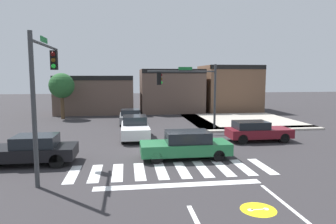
% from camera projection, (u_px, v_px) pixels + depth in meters
% --- Properties ---
extents(ground_plane, '(120.00, 120.00, 0.00)m').
position_uv_depth(ground_plane, '(161.00, 148.00, 18.72)').
color(ground_plane, '#302D30').
extents(crosswalk_near, '(9.43, 2.64, 0.01)m').
position_uv_depth(crosswalk_near, '(172.00, 170.00, 14.29)').
color(crosswalk_near, silver).
rests_on(crosswalk_near, ground_plane).
extents(bike_detector_marking, '(1.19, 1.19, 0.01)m').
position_uv_depth(bike_detector_marking, '(258.00, 210.00, 10.06)').
color(bike_detector_marking, yellow).
rests_on(bike_detector_marking, ground_plane).
extents(curb_corner_northeast, '(10.00, 10.60, 0.15)m').
position_uv_depth(curb_corner_northeast, '(238.00, 121.00, 29.12)').
color(curb_corner_northeast, '#B2AA9E').
rests_on(curb_corner_northeast, ground_plane).
extents(storefront_row, '(24.25, 7.01, 5.66)m').
position_uv_depth(storefront_row, '(168.00, 91.00, 37.79)').
color(storefront_row, brown).
rests_on(storefront_row, ground_plane).
extents(traffic_signal_northeast, '(5.48, 0.32, 5.30)m').
position_uv_depth(traffic_signal_northeast, '(189.00, 86.00, 24.13)').
color(traffic_signal_northeast, '#383A3D').
rests_on(traffic_signal_northeast, ground_plane).
extents(traffic_signal_southwest, '(0.32, 4.54, 6.06)m').
position_uv_depth(traffic_signal_southwest, '(43.00, 80.00, 13.20)').
color(traffic_signal_southwest, '#383A3D').
rests_on(traffic_signal_southwest, ground_plane).
extents(car_black, '(4.79, 1.95, 1.45)m').
position_uv_depth(car_black, '(29.00, 150.00, 15.16)').
color(car_black, black).
rests_on(car_black, ground_plane).
extents(car_white, '(1.86, 4.36, 1.54)m').
position_uv_depth(car_white, '(135.00, 128.00, 21.44)').
color(car_white, white).
rests_on(car_white, ground_plane).
extents(car_maroon, '(4.21, 1.76, 1.37)m').
position_uv_depth(car_maroon, '(257.00, 131.00, 20.52)').
color(car_maroon, maroon).
rests_on(car_maroon, ground_plane).
extents(car_green, '(4.73, 1.84, 1.46)m').
position_uv_depth(car_green, '(186.00, 145.00, 16.26)').
color(car_green, '#1E6638').
rests_on(car_green, ground_plane).
extents(car_gray, '(1.89, 4.13, 1.37)m').
position_uv_depth(car_gray, '(130.00, 117.00, 27.89)').
color(car_gray, slate).
rests_on(car_gray, ground_plane).
extents(roadside_tree, '(2.53, 2.53, 4.67)m').
position_uv_depth(roadside_tree, '(62.00, 86.00, 30.95)').
color(roadside_tree, '#4C3823').
rests_on(roadside_tree, ground_plane).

